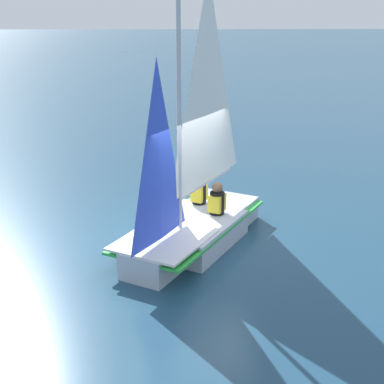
% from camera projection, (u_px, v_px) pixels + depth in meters
% --- Properties ---
extents(ground_plane, '(260.00, 260.00, 0.00)m').
position_uv_depth(ground_plane, '(192.00, 243.00, 10.72)').
color(ground_plane, navy).
extents(sailboat_main, '(4.08, 3.24, 5.27)m').
position_uv_depth(sailboat_main, '(193.00, 208.00, 10.53)').
color(sailboat_main, '#B2BCCC').
rests_on(sailboat_main, ground_plane).
extents(sailor_helm, '(0.42, 0.41, 1.16)m').
position_uv_depth(sailor_helm, '(217.00, 208.00, 10.89)').
color(sailor_helm, black).
rests_on(sailor_helm, ground_plane).
extents(sailor_crew, '(0.42, 0.41, 1.16)m').
position_uv_depth(sailor_crew, '(199.00, 197.00, 11.48)').
color(sailor_crew, black).
rests_on(sailor_crew, ground_plane).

